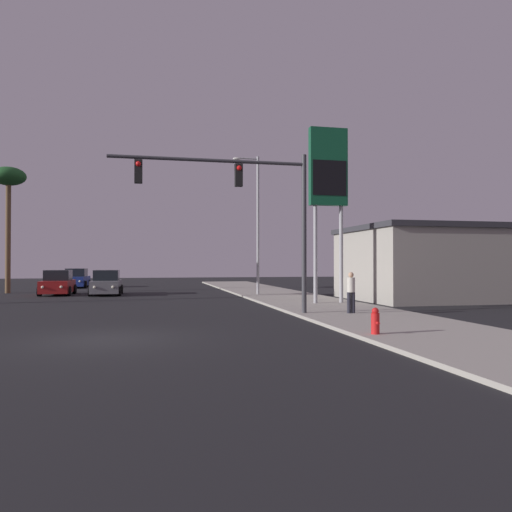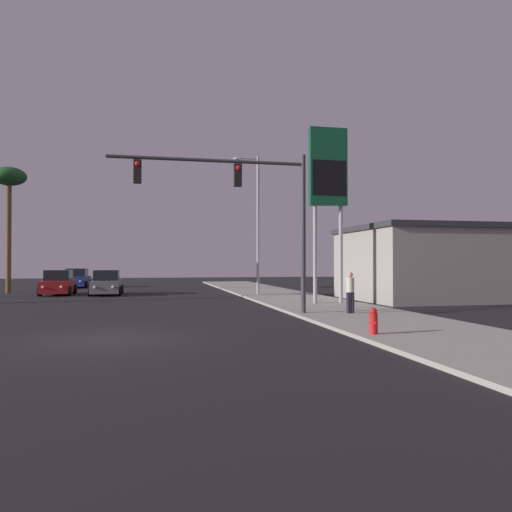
{
  "view_description": "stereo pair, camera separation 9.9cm",
  "coord_description": "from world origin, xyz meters",
  "px_view_note": "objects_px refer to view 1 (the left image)",
  "views": [
    {
      "loc": [
        1.16,
        -14.66,
        2.16
      ],
      "look_at": [
        7.82,
        15.92,
        2.6
      ],
      "focal_mm": 35.0,
      "sensor_mm": 36.0,
      "label": 1
    },
    {
      "loc": [
        1.25,
        -14.68,
        2.16
      ],
      "look_at": [
        7.82,
        15.92,
        2.6
      ],
      "focal_mm": 35.0,
      "sensor_mm": 36.0,
      "label": 2
    }
  ],
  "objects_px": {
    "car_grey": "(106,284)",
    "traffic_light_mast": "(250,198)",
    "palm_tree_mid": "(8,183)",
    "car_blue": "(76,279)",
    "fire_hydrant": "(375,321)",
    "pedestrian_on_sidewalk": "(351,291)",
    "gas_station_sign": "(328,177)",
    "street_lamp": "(256,218)",
    "car_red": "(58,284)"
  },
  "relations": [
    {
      "from": "car_grey",
      "to": "fire_hydrant",
      "type": "relative_size",
      "value": 5.67
    },
    {
      "from": "car_red",
      "to": "gas_station_sign",
      "type": "height_order",
      "value": "gas_station_sign"
    },
    {
      "from": "fire_hydrant",
      "to": "traffic_light_mast",
      "type": "bearing_deg",
      "value": 111.0
    },
    {
      "from": "traffic_light_mast",
      "to": "fire_hydrant",
      "type": "distance_m",
      "value": 7.97
    },
    {
      "from": "gas_station_sign",
      "to": "palm_tree_mid",
      "type": "distance_m",
      "value": 23.8
    },
    {
      "from": "traffic_light_mast",
      "to": "palm_tree_mid",
      "type": "height_order",
      "value": "palm_tree_mid"
    },
    {
      "from": "car_red",
      "to": "pedestrian_on_sidewalk",
      "type": "bearing_deg",
      "value": 129.1
    },
    {
      "from": "car_grey",
      "to": "car_blue",
      "type": "bearing_deg",
      "value": -72.76
    },
    {
      "from": "car_red",
      "to": "palm_tree_mid",
      "type": "xyz_separation_m",
      "value": [
        -3.84,
        2.79,
        7.11
      ]
    },
    {
      "from": "car_grey",
      "to": "street_lamp",
      "type": "bearing_deg",
      "value": 160.68
    },
    {
      "from": "traffic_light_mast",
      "to": "gas_station_sign",
      "type": "height_order",
      "value": "gas_station_sign"
    },
    {
      "from": "car_red",
      "to": "car_blue",
      "type": "bearing_deg",
      "value": -89.87
    },
    {
      "from": "car_red",
      "to": "fire_hydrant",
      "type": "relative_size",
      "value": 5.69
    },
    {
      "from": "car_grey",
      "to": "traffic_light_mast",
      "type": "height_order",
      "value": "traffic_light_mast"
    },
    {
      "from": "car_blue",
      "to": "pedestrian_on_sidewalk",
      "type": "bearing_deg",
      "value": 119.39
    },
    {
      "from": "palm_tree_mid",
      "to": "pedestrian_on_sidewalk",
      "type": "bearing_deg",
      "value": -47.62
    },
    {
      "from": "car_red",
      "to": "car_grey",
      "type": "distance_m",
      "value": 3.31
    },
    {
      "from": "car_grey",
      "to": "traffic_light_mast",
      "type": "xyz_separation_m",
      "value": [
        6.71,
        -15.56,
        4.0
      ]
    },
    {
      "from": "car_red",
      "to": "fire_hydrant",
      "type": "xyz_separation_m",
      "value": [
        12.35,
        -22.59,
        -0.27
      ]
    },
    {
      "from": "street_lamp",
      "to": "car_blue",
      "type": "bearing_deg",
      "value": 132.22
    },
    {
      "from": "palm_tree_mid",
      "to": "car_blue",
      "type": "bearing_deg",
      "value": 63.55
    },
    {
      "from": "car_grey",
      "to": "gas_station_sign",
      "type": "relative_size",
      "value": 0.48
    },
    {
      "from": "palm_tree_mid",
      "to": "gas_station_sign",
      "type": "bearing_deg",
      "value": -37.45
    },
    {
      "from": "car_blue",
      "to": "pedestrian_on_sidewalk",
      "type": "height_order",
      "value": "pedestrian_on_sidewalk"
    },
    {
      "from": "traffic_light_mast",
      "to": "pedestrian_on_sidewalk",
      "type": "relative_size",
      "value": 4.74
    },
    {
      "from": "gas_station_sign",
      "to": "pedestrian_on_sidewalk",
      "type": "bearing_deg",
      "value": -100.57
    },
    {
      "from": "traffic_light_mast",
      "to": "car_blue",
      "type": "bearing_deg",
      "value": 110.85
    },
    {
      "from": "car_blue",
      "to": "pedestrian_on_sidewalk",
      "type": "distance_m",
      "value": 30.54
    },
    {
      "from": "car_grey",
      "to": "street_lamp",
      "type": "relative_size",
      "value": 0.48
    },
    {
      "from": "traffic_light_mast",
      "to": "pedestrian_on_sidewalk",
      "type": "height_order",
      "value": "traffic_light_mast"
    },
    {
      "from": "car_grey",
      "to": "car_red",
      "type": "bearing_deg",
      "value": -13.15
    },
    {
      "from": "car_blue",
      "to": "car_grey",
      "type": "height_order",
      "value": "same"
    },
    {
      "from": "car_blue",
      "to": "car_red",
      "type": "height_order",
      "value": "same"
    },
    {
      "from": "traffic_light_mast",
      "to": "street_lamp",
      "type": "relative_size",
      "value": 0.88
    },
    {
      "from": "palm_tree_mid",
      "to": "street_lamp",
      "type": "bearing_deg",
      "value": -22.55
    },
    {
      "from": "traffic_light_mast",
      "to": "palm_tree_mid",
      "type": "xyz_separation_m",
      "value": [
        -13.78,
        19.1,
        3.12
      ]
    },
    {
      "from": "pedestrian_on_sidewalk",
      "to": "palm_tree_mid",
      "type": "xyz_separation_m",
      "value": [
        -17.9,
        19.62,
        6.84
      ]
    },
    {
      "from": "gas_station_sign",
      "to": "pedestrian_on_sidewalk",
      "type": "relative_size",
      "value": 5.39
    },
    {
      "from": "traffic_light_mast",
      "to": "gas_station_sign",
      "type": "distance_m",
      "value": 7.14
    },
    {
      "from": "traffic_light_mast",
      "to": "pedestrian_on_sidewalk",
      "type": "bearing_deg",
      "value": -7.21
    },
    {
      "from": "pedestrian_on_sidewalk",
      "to": "car_blue",
      "type": "bearing_deg",
      "value": 117.75
    },
    {
      "from": "gas_station_sign",
      "to": "fire_hydrant",
      "type": "bearing_deg",
      "value": -103.76
    },
    {
      "from": "fire_hydrant",
      "to": "street_lamp",
      "type": "bearing_deg",
      "value": 88.45
    },
    {
      "from": "traffic_light_mast",
      "to": "fire_hydrant",
      "type": "bearing_deg",
      "value": -69.0
    },
    {
      "from": "gas_station_sign",
      "to": "fire_hydrant",
      "type": "height_order",
      "value": "gas_station_sign"
    },
    {
      "from": "fire_hydrant",
      "to": "pedestrian_on_sidewalk",
      "type": "distance_m",
      "value": 6.03
    },
    {
      "from": "pedestrian_on_sidewalk",
      "to": "car_red",
      "type": "bearing_deg",
      "value": 129.87
    },
    {
      "from": "street_lamp",
      "to": "palm_tree_mid",
      "type": "relative_size",
      "value": 0.99
    },
    {
      "from": "traffic_light_mast",
      "to": "fire_hydrant",
      "type": "relative_size",
      "value": 10.41
    },
    {
      "from": "car_grey",
      "to": "traffic_light_mast",
      "type": "relative_size",
      "value": 0.55
    }
  ]
}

